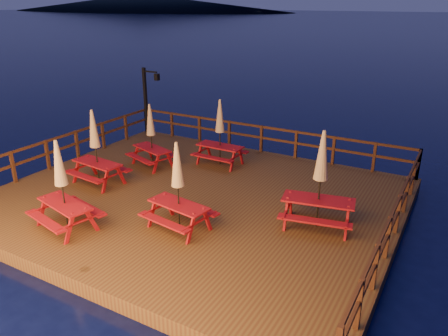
% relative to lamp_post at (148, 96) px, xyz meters
% --- Properties ---
extents(ground, '(500.00, 500.00, 0.00)m').
position_rel_lamp_post_xyz_m(ground, '(5.39, -4.55, -2.20)').
color(ground, '#050931').
rests_on(ground, ground).
extents(deck, '(12.00, 10.00, 0.40)m').
position_rel_lamp_post_xyz_m(deck, '(5.39, -4.55, -2.00)').
color(deck, '#4A2B17').
rests_on(deck, ground).
extents(deck_piles, '(11.44, 9.44, 1.40)m').
position_rel_lamp_post_xyz_m(deck_piles, '(5.39, -4.55, -2.50)').
color(deck_piles, '#3A2212').
rests_on(deck_piles, ground).
extents(railing, '(11.80, 9.75, 1.10)m').
position_rel_lamp_post_xyz_m(railing, '(5.39, -2.77, -1.03)').
color(railing, '#3A2212').
rests_on(railing, deck).
extents(lamp_post, '(0.85, 0.18, 3.00)m').
position_rel_lamp_post_xyz_m(lamp_post, '(0.00, 0.00, 0.00)').
color(lamp_post, black).
rests_on(lamp_post, deck).
extents(headland_left, '(180.00, 84.00, 9.00)m').
position_rel_lamp_post_xyz_m(headland_left, '(-154.61, 185.45, 2.30)').
color(headland_left, black).
rests_on(headland_left, ground).
extents(picnic_table_0, '(2.00, 1.77, 2.48)m').
position_rel_lamp_post_xyz_m(picnic_table_0, '(3.53, -7.97, -0.51)').
color(picnic_table_0, maroon).
rests_on(picnic_table_0, deck).
extents(picnic_table_1, '(1.95, 1.76, 2.32)m').
position_rel_lamp_post_xyz_m(picnic_table_1, '(2.57, -3.09, -0.59)').
color(picnic_table_1, maroon).
rests_on(picnic_table_1, deck).
extents(picnic_table_2, '(1.89, 1.62, 2.51)m').
position_rel_lamp_post_xyz_m(picnic_table_2, '(2.05, -5.29, -0.49)').
color(picnic_table_2, maroon).
rests_on(picnic_table_2, deck).
extents(picnic_table_3, '(1.74, 1.44, 2.45)m').
position_rel_lamp_post_xyz_m(picnic_table_3, '(4.65, -1.72, -0.52)').
color(picnic_table_3, maroon).
rests_on(picnic_table_3, deck).
extents(picnic_table_4, '(2.15, 1.89, 2.70)m').
position_rel_lamp_post_xyz_m(picnic_table_4, '(9.33, -4.57, -0.39)').
color(picnic_table_4, maroon).
rests_on(picnic_table_4, deck).
extents(picnic_table_5, '(1.89, 1.64, 2.43)m').
position_rel_lamp_post_xyz_m(picnic_table_5, '(6.17, -6.50, -0.53)').
color(picnic_table_5, maroon).
rests_on(picnic_table_5, deck).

